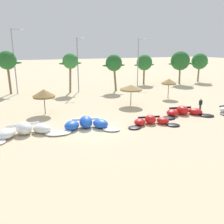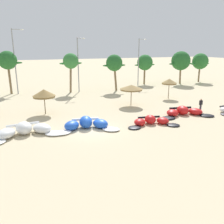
% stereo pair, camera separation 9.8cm
% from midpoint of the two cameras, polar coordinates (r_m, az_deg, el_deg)
% --- Properties ---
extents(ground_plane, '(260.00, 260.00, 0.00)m').
position_cam_midpoint_polar(ground_plane, '(23.22, -4.54, -4.32)').
color(ground_plane, beige).
extents(kite_left, '(7.30, 3.59, 1.14)m').
position_cam_midpoint_polar(kite_left, '(23.13, -20.08, -4.19)').
color(kite_left, white).
rests_on(kite_left, ground).
extents(kite_left_of_center, '(6.52, 3.65, 1.19)m').
position_cam_midpoint_polar(kite_left_of_center, '(23.49, -6.08, -2.95)').
color(kite_left_of_center, white).
rests_on(kite_left_of_center, ground).
extents(kite_center, '(5.63, 3.18, 0.92)m').
position_cam_midpoint_polar(kite_center, '(25.00, 9.49, -2.18)').
color(kite_center, black).
rests_on(kite_center, ground).
extents(kite_right_of_center, '(6.66, 3.75, 1.03)m').
position_cam_midpoint_polar(kite_right_of_center, '(29.24, 16.92, 0.03)').
color(kite_right_of_center, black).
rests_on(kite_right_of_center, ground).
extents(beach_umbrella_middle, '(2.67, 2.67, 2.98)m').
position_cam_midpoint_polar(beach_umbrella_middle, '(29.13, -15.88, 4.30)').
color(beach_umbrella_middle, brown).
rests_on(beach_umbrella_middle, ground).
extents(beach_umbrella_near_palms, '(3.11, 3.11, 2.83)m').
position_cam_midpoint_polar(beach_umbrella_near_palms, '(32.37, 4.73, 5.84)').
color(beach_umbrella_near_palms, brown).
rests_on(beach_umbrella_near_palms, ground).
extents(beach_umbrella_outermost, '(2.32, 2.32, 3.04)m').
position_cam_midpoint_polar(beach_umbrella_outermost, '(37.83, 13.62, 7.10)').
color(beach_umbrella_outermost, brown).
rests_on(beach_umbrella_outermost, ground).
extents(person_near_kites, '(0.36, 0.24, 1.62)m').
position_cam_midpoint_polar(person_near_kites, '(31.42, 20.54, 1.56)').
color(person_near_kites, '#383842').
rests_on(person_near_kites, ground).
extents(palm_left, '(4.56, 3.04, 7.14)m').
position_cam_midpoint_polar(palm_left, '(43.56, -23.66, 11.17)').
color(palm_left, brown).
rests_on(palm_left, ground).
extents(palm_left_of_gap, '(3.93, 2.62, 6.73)m').
position_cam_midpoint_polar(palm_left_of_gap, '(42.05, -9.79, 11.79)').
color(palm_left_of_gap, '#7F6647').
rests_on(palm_left_of_gap, ground).
extents(palm_center_left, '(4.38, 2.92, 6.46)m').
position_cam_midpoint_polar(palm_center_left, '(43.08, 0.62, 11.58)').
color(palm_center_left, brown).
rests_on(palm_center_left, ground).
extents(palm_center_right, '(4.91, 3.27, 6.16)m').
position_cam_midpoint_polar(palm_center_right, '(51.74, 7.93, 11.60)').
color(palm_center_right, brown).
rests_on(palm_center_right, ground).
extents(palm_right_of_gap, '(5.96, 3.97, 6.86)m').
position_cam_midpoint_polar(palm_right_of_gap, '(53.43, 16.19, 11.65)').
color(palm_right_of_gap, brown).
rests_on(palm_right_of_gap, ground).
extents(palm_right, '(5.30, 3.53, 6.34)m').
position_cam_midpoint_polar(palm_right, '(58.04, 20.40, 11.26)').
color(palm_right, '#7F6647').
rests_on(palm_right, ground).
extents(lamppost_west_center, '(1.94, 0.24, 10.59)m').
position_cam_midpoint_polar(lamppost_west_center, '(43.06, -22.04, 11.75)').
color(lamppost_west_center, gray).
rests_on(lamppost_west_center, ground).
extents(lamppost_east_center, '(1.45, 0.24, 9.30)m').
position_cam_midpoint_polar(lamppost_east_center, '(42.37, -7.92, 11.69)').
color(lamppost_east_center, gray).
rests_on(lamppost_east_center, ground).
extents(lamppost_east, '(1.74, 0.24, 9.34)m').
position_cam_midpoint_polar(lamppost_east, '(50.28, 6.57, 12.37)').
color(lamppost_east, gray).
rests_on(lamppost_east, ground).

